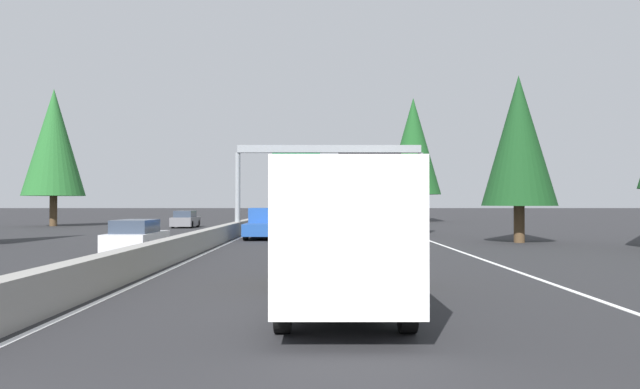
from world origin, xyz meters
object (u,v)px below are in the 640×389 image
at_px(oncoming_far, 136,238).
at_px(sedan_distant_b, 321,212).
at_px(box_truck_mid_center, 340,231).
at_px(conifer_right_mid, 413,146).
at_px(conifer_left_near, 54,142).
at_px(minivan_near_right, 321,209).
at_px(pickup_far_center, 264,223).
at_px(oncoming_near, 186,220).
at_px(sedan_distant_a, 356,216).
at_px(sedan_mid_right, 321,217).
at_px(conifer_right_near, 519,141).
at_px(bus_mid_left, 373,209).
at_px(sign_gantry_overhead, 332,164).

bearing_deg(oncoming_far, sedan_distant_b, 173.28).
height_order(box_truck_mid_center, oncoming_far, box_truck_mid_center).
xyz_separation_m(sedan_distant_b, oncoming_far, (-69.68, 8.21, 0.00)).
bearing_deg(conifer_right_mid, conifer_left_near, 109.51).
distance_m(box_truck_mid_center, minivan_near_right, 95.85).
distance_m(minivan_near_right, pickup_far_center, 71.27).
bearing_deg(oncoming_near, conifer_right_mid, 124.93).
bearing_deg(box_truck_mid_center, sedan_distant_b, 0.11).
bearing_deg(sedan_distant_a, minivan_near_right, 4.86).
xyz_separation_m(sedan_mid_right, conifer_right_near, (-30.93, -10.78, 4.92)).
height_order(sedan_distant_b, conifer_right_mid, conifer_right_mid).
relative_size(oncoming_far, conifer_left_near, 0.34).
height_order(sedan_distant_a, minivan_near_right, minivan_near_right).
relative_size(bus_mid_left, oncoming_near, 2.61).
bearing_deg(sedan_distant_a, oncoming_near, 127.18).
distance_m(sign_gantry_overhead, conifer_right_near, 12.61).
relative_size(conifer_right_near, conifer_right_mid, 0.66).
relative_size(sedan_distant_b, oncoming_far, 1.00).
bearing_deg(pickup_far_center, sedan_distant_a, -14.87).
relative_size(conifer_right_mid, conifer_left_near, 1.10).
bearing_deg(box_truck_mid_center, conifer_right_mid, -10.33).
xyz_separation_m(sign_gantry_overhead, box_truck_mid_center, (-27.92, 0.40, -3.20)).
xyz_separation_m(sedan_distant_b, conifer_left_near, (-39.51, 24.94, 7.08)).
bearing_deg(conifer_right_near, sedan_mid_right, 19.21).
bearing_deg(conifer_left_near, minivan_near_right, -25.49).
xyz_separation_m(sign_gantry_overhead, conifer_right_near, (-7.45, -10.14, 0.78)).
xyz_separation_m(minivan_near_right, conifer_left_near, (-52.25, 24.90, 6.81)).
xyz_separation_m(bus_mid_left, pickup_far_center, (-5.43, 7.25, -0.80)).
relative_size(sign_gantry_overhead, minivan_near_right, 2.54).
relative_size(box_truck_mid_center, sedan_distant_b, 1.93).
relative_size(bus_mid_left, minivan_near_right, 2.30).
bearing_deg(sedan_distant_b, sign_gantry_overhead, -179.41).
bearing_deg(sedan_distant_a, conifer_right_near, -167.53).
height_order(box_truck_mid_center, conifer_left_near, conifer_left_near).
bearing_deg(conifer_right_mid, bus_mid_left, 165.27).
distance_m(pickup_far_center, conifer_right_mid, 35.29).
bearing_deg(box_truck_mid_center, sign_gantry_overhead, -0.83).
bearing_deg(sedan_mid_right, oncoming_far, 167.89).
relative_size(oncoming_far, conifer_right_near, 0.48).
xyz_separation_m(bus_mid_left, sedan_distant_b, (53.00, 3.56, -1.03)).
relative_size(box_truck_mid_center, minivan_near_right, 1.70).
bearing_deg(conifer_left_near, oncoming_far, -150.98).
relative_size(sign_gantry_overhead, oncoming_near, 2.88).
distance_m(pickup_far_center, conifer_right_near, 15.72).
distance_m(sedan_distant_b, oncoming_far, 70.16).
bearing_deg(oncoming_far, sign_gantry_overhead, 148.80).
relative_size(sign_gantry_overhead, box_truck_mid_center, 1.49).
distance_m(conifer_right_near, conifer_left_near, 42.55).
relative_size(oncoming_near, conifer_right_mid, 0.31).
xyz_separation_m(box_truck_mid_center, pickup_far_center, (24.67, 3.86, -0.70)).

